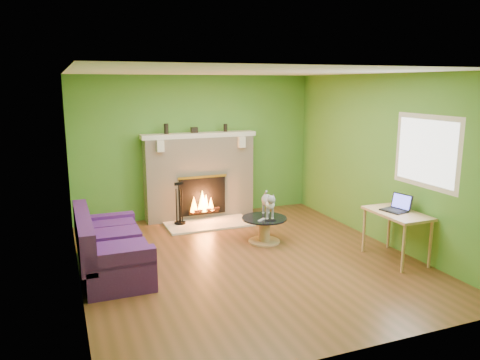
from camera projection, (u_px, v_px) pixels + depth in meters
The scene contains 22 objects.
floor at pixel (247, 260), 6.63m from camera, with size 5.00×5.00×0.00m, color brown.
ceiling at pixel (248, 72), 6.10m from camera, with size 5.00×5.00×0.00m, color white.
wall_back at pixel (196, 147), 8.65m from camera, with size 5.00×5.00×0.00m, color #4D892C.
wall_front at pixel (357, 218), 4.09m from camera, with size 5.00×5.00×0.00m, color #4D892C.
wall_left at pixel (73, 182), 5.56m from camera, with size 5.00×5.00×0.00m, color #4D892C.
wall_right at pixel (383, 160), 7.18m from camera, with size 5.00×5.00×0.00m, color #4D892C.
window_frame at pixel (427, 152), 6.30m from camera, with size 1.20×1.20×0.00m, color silver.
window_pane at pixel (426, 152), 6.30m from camera, with size 1.06×1.06×0.00m, color white.
fireplace at pixel (200, 177), 8.59m from camera, with size 2.10×0.46×1.58m.
hearth at pixel (209, 224), 8.27m from camera, with size 1.50×0.75×0.03m, color beige.
mantel at pixel (199, 135), 8.41m from camera, with size 2.10×0.28×0.08m, color silver.
sofa at pixel (109, 249), 6.18m from camera, with size 0.85×1.78×0.80m.
coffee_table at pixel (264, 228), 7.32m from camera, with size 0.71×0.71×0.40m.
desk at pixel (397, 218), 6.52m from camera, with size 0.55×0.94×0.70m.
cat at pixel (268, 204), 7.32m from camera, with size 0.24×0.66×0.41m, color slate, non-canonical shape.
remote_silver at pixel (262, 220), 7.14m from camera, with size 0.17×0.04×0.02m, color #98989A.
remote_black at pixel (270, 220), 7.13m from camera, with size 0.16×0.04×0.02m, color black.
laptop at pixel (394, 203), 6.52m from camera, with size 0.28×0.32×0.24m, color black, non-canonical shape.
fire_tools at pixel (179, 203), 8.15m from camera, with size 0.20×0.20×0.75m, color black, non-canonical shape.
mantel_vase_left at pixel (166, 129), 8.20m from camera, with size 0.08×0.08×0.18m, color black.
mantel_vase_right at pixel (225, 128), 8.60m from camera, with size 0.07×0.07×0.14m, color black.
mantel_box at pixel (194, 130), 8.39m from camera, with size 0.12×0.08×0.10m, color black.
Camera 1 is at (-2.40, -5.79, 2.46)m, focal length 35.00 mm.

